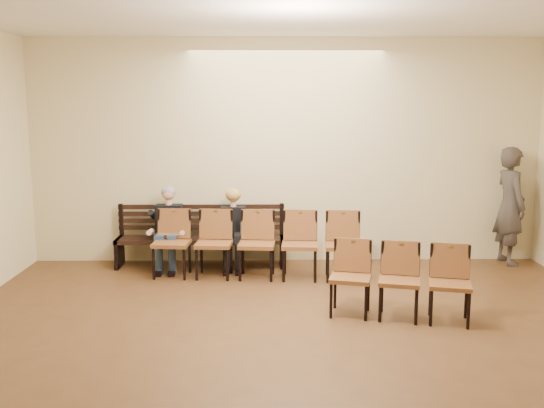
{
  "coord_description": "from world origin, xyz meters",
  "views": [
    {
      "loc": [
        -0.37,
        -4.5,
        2.5
      ],
      "look_at": [
        -0.23,
        4.05,
        1.08
      ],
      "focal_mm": 40.0,
      "sensor_mm": 36.0,
      "label": 1
    }
  ],
  "objects": [
    {
      "name": "chair_row_front",
      "position": [
        -0.46,
        4.0,
        0.49
      ],
      "size": [
        3.03,
        0.77,
        0.98
      ],
      "primitive_type": "cube",
      "rotation": [
        0.0,
        0.0,
        -0.08
      ],
      "color": "brown",
      "rests_on": "ground"
    },
    {
      "name": "chair_row_back",
      "position": [
        1.23,
        2.29,
        0.45
      ],
      "size": [
        1.68,
        0.87,
        0.89
      ],
      "primitive_type": "cube",
      "rotation": [
        0.0,
        0.0,
        -0.25
      ],
      "color": "brown",
      "rests_on": "ground"
    },
    {
      "name": "laptop",
      "position": [
        -1.76,
        4.38,
        0.58
      ],
      "size": [
        0.37,
        0.3,
        0.26
      ],
      "primitive_type": "cube",
      "rotation": [
        0.0,
        0.0,
        0.05
      ],
      "color": "silver",
      "rests_on": "bench"
    },
    {
      "name": "water_bottle",
      "position": [
        -0.67,
        4.31,
        0.56
      ],
      "size": [
        0.07,
        0.07,
        0.22
      ],
      "primitive_type": "cylinder",
      "rotation": [
        0.0,
        0.0,
        0.04
      ],
      "color": "silver",
      "rests_on": "bench"
    },
    {
      "name": "seated_man",
      "position": [
        -1.8,
        4.53,
        0.59
      ],
      "size": [
        0.49,
        0.68,
        1.19
      ],
      "primitive_type": null,
      "color": "black",
      "rests_on": "ground"
    },
    {
      "name": "bag",
      "position": [
        1.7,
        4.75,
        0.14
      ],
      "size": [
        0.38,
        0.26,
        0.27
      ],
      "primitive_type": "cube",
      "rotation": [
        0.0,
        0.0,
        -0.04
      ],
      "color": "black",
      "rests_on": "ground"
    },
    {
      "name": "passerby",
      "position": [
        3.5,
        4.75,
        1.06
      ],
      "size": [
        0.6,
        0.83,
        2.12
      ],
      "primitive_type": "imported",
      "rotation": [
        0.0,
        0.0,
        1.69
      ],
      "color": "#3D3631",
      "rests_on": "ground"
    },
    {
      "name": "bench",
      "position": [
        -1.33,
        4.65,
        0.23
      ],
      "size": [
        2.6,
        0.9,
        0.45
      ],
      "primitive_type": "cube",
      "color": "black",
      "rests_on": "ground"
    },
    {
      "name": "seated_woman",
      "position": [
        -0.82,
        4.53,
        0.54
      ],
      "size": [
        0.46,
        0.64,
        1.08
      ],
      "primitive_type": null,
      "color": "black",
      "rests_on": "ground"
    },
    {
      "name": "room_walls",
      "position": [
        0.0,
        0.79,
        2.54
      ],
      "size": [
        8.02,
        10.01,
        3.51
      ],
      "color": "beige",
      "rests_on": "ground"
    }
  ]
}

